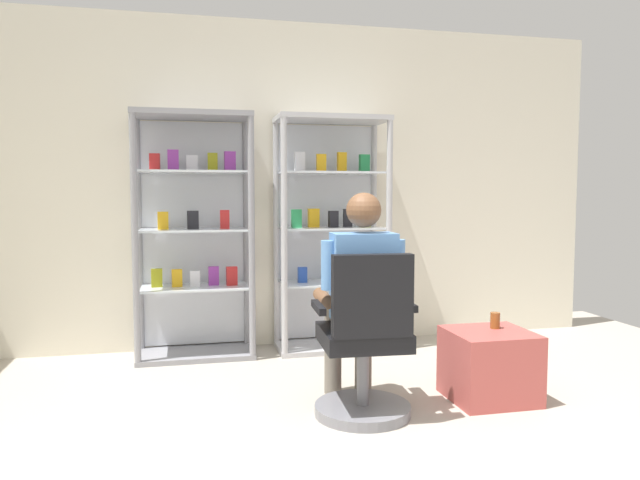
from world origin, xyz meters
TOP-DOWN VIEW (x-y plane):
  - back_wall at (0.00, 3.00)m, footprint 6.00×0.10m
  - display_cabinet_left at (-0.55, 2.76)m, footprint 0.90×0.45m
  - display_cabinet_right at (0.55, 2.76)m, footprint 0.90×0.45m
  - office_chair at (0.37, 1.17)m, footprint 0.58×0.56m
  - seated_shopkeeper at (0.38, 1.33)m, footprint 0.50×0.58m
  - storage_crate at (1.22, 1.30)m, footprint 0.50×0.47m
  - tea_glass at (1.28, 1.36)m, footprint 0.06×0.06m

SIDE VIEW (x-z plane):
  - storage_crate at x=1.22m, z-range 0.00..0.43m
  - office_chair at x=0.37m, z-range -0.09..0.87m
  - tea_glass at x=1.28m, z-range 0.43..0.53m
  - seated_shopkeeper at x=0.38m, z-range 0.07..1.36m
  - display_cabinet_left at x=-0.55m, z-range 0.01..1.91m
  - display_cabinet_right at x=0.55m, z-range 0.02..1.92m
  - back_wall at x=0.00m, z-range 0.00..2.70m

